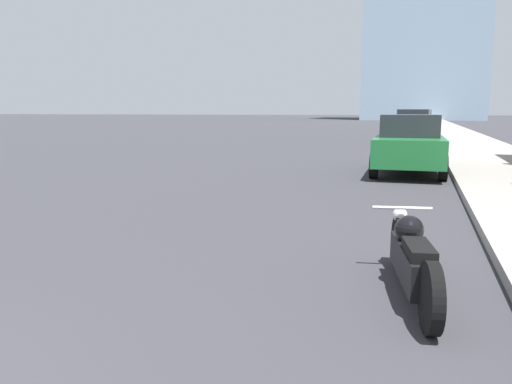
{
  "coord_description": "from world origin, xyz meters",
  "views": [
    {
      "loc": [
        3.55,
        -0.56,
        1.73
      ],
      "look_at": [
        1.43,
        5.99,
        0.6
      ],
      "focal_mm": 35.0,
      "sensor_mm": 36.0,
      "label": 1
    }
  ],
  "objects": [
    {
      "name": "parked_car_black",
      "position": [
        3.33,
        27.08,
        0.89
      ],
      "size": [
        2.22,
        4.65,
        1.79
      ],
      "rotation": [
        0.0,
        0.0,
        -0.09
      ],
      "color": "black",
      "rests_on": "ground_plane"
    },
    {
      "name": "parked_car_blue",
      "position": [
        3.28,
        40.18,
        0.76
      ],
      "size": [
        2.26,
        4.49,
        1.49
      ],
      "rotation": [
        0.0,
        0.0,
        0.1
      ],
      "color": "#1E3899",
      "rests_on": "ground_plane"
    },
    {
      "name": "motorcycle",
      "position": [
        3.56,
        4.21,
        0.36
      ],
      "size": [
        0.69,
        2.22,
        0.72
      ],
      "rotation": [
        0.0,
        0.0,
        0.18
      ],
      "color": "black",
      "rests_on": "ground_plane"
    },
    {
      "name": "parked_car_green",
      "position": [
        3.33,
        13.81,
        0.82
      ],
      "size": [
        1.92,
        4.26,
        1.62
      ],
      "rotation": [
        0.0,
        0.0,
        0.01
      ],
      "color": "#1E6B33",
      "rests_on": "ground_plane"
    },
    {
      "name": "sidewalk",
      "position": [
        6.08,
        40.0,
        0.07
      ],
      "size": [
        3.28,
        240.0,
        0.15
      ],
      "color": "gray",
      "rests_on": "ground_plane"
    }
  ]
}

